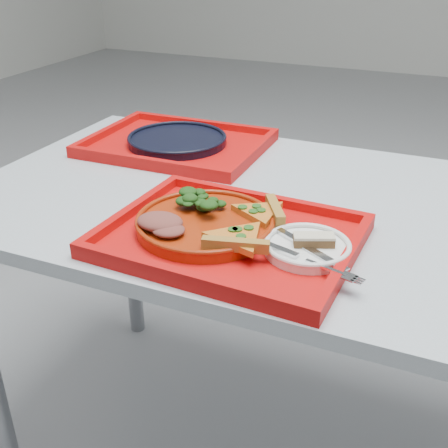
{
  "coord_description": "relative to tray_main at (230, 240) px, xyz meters",
  "views": [
    {
      "loc": [
        0.2,
        -1.04,
        1.25
      ],
      "look_at": [
        -0.16,
        -0.2,
        0.78
      ],
      "focal_mm": 45.0,
      "sensor_mm": 36.0,
      "label": 1
    }
  ],
  "objects": [
    {
      "name": "tray_far",
      "position": [
        -0.33,
        0.42,
        0.0
      ],
      "size": [
        0.45,
        0.35,
        0.01
      ],
      "primitive_type": "cube",
      "rotation": [
        0.0,
        0.0,
        0.01
      ],
      "color": "#BC0B09",
      "rests_on": "table"
    },
    {
      "name": "tray_main",
      "position": [
        0.0,
        0.0,
        0.0
      ],
      "size": [
        0.47,
        0.37,
        0.01
      ],
      "primitive_type": "cube",
      "rotation": [
        0.0,
        0.0,
        -0.05
      ],
      "color": "#BC0B09",
      "rests_on": "table"
    },
    {
      "name": "pizza_slice_a",
      "position": [
        0.03,
        -0.04,
        0.03
      ],
      "size": [
        0.14,
        0.15,
        0.02
      ],
      "primitive_type": null,
      "rotation": [
        0.0,
        0.0,
        1.82
      ],
      "color": "gold",
      "rests_on": "dinner_plate"
    },
    {
      "name": "dinner_plate",
      "position": [
        -0.06,
        0.01,
        0.02
      ],
      "size": [
        0.26,
        0.26,
        0.02
      ],
      "primitive_type": "cylinder",
      "color": "maroon",
      "rests_on": "tray_main"
    },
    {
      "name": "pizza_slice_b",
      "position": [
        0.03,
        0.07,
        0.03
      ],
      "size": [
        0.15,
        0.15,
        0.02
      ],
      "primitive_type": null,
      "rotation": [
        0.0,
        0.0,
        3.67
      ],
      "color": "gold",
      "rests_on": "dinner_plate"
    },
    {
      "name": "table",
      "position": [
        0.14,
        0.21,
        -0.08
      ],
      "size": [
        1.6,
        0.8,
        0.75
      ],
      "color": "#97A1A9",
      "rests_on": "ground"
    },
    {
      "name": "dessert_bar",
      "position": [
        0.15,
        0.01,
        0.03
      ],
      "size": [
        0.08,
        0.05,
        0.02
      ],
      "rotation": [
        0.0,
        0.0,
        0.4
      ],
      "color": "#4E2C1A",
      "rests_on": "side_plate"
    },
    {
      "name": "salad_heap",
      "position": [
        -0.08,
        0.05,
        0.04
      ],
      "size": [
        0.08,
        0.07,
        0.04
      ],
      "primitive_type": "ellipsoid",
      "color": "black",
      "rests_on": "dinner_plate"
    },
    {
      "name": "fork",
      "position": [
        0.16,
        -0.05,
        0.02
      ],
      "size": [
        0.18,
        0.07,
        0.01
      ],
      "primitive_type": "cube",
      "rotation": [
        0.0,
        0.0,
        -0.28
      ],
      "color": "silver",
      "rests_on": "side_plate"
    },
    {
      "name": "meat_portion",
      "position": [
        -0.12,
        -0.05,
        0.04
      ],
      "size": [
        0.09,
        0.07,
        0.03
      ],
      "primitive_type": "ellipsoid",
      "color": "brown",
      "rests_on": "dinner_plate"
    },
    {
      "name": "side_plate",
      "position": [
        0.14,
        0.0,
        0.01
      ],
      "size": [
        0.15,
        0.15,
        0.01
      ],
      "primitive_type": "cylinder",
      "color": "white",
      "rests_on": "tray_main"
    },
    {
      "name": "knife",
      "position": [
        0.15,
        -0.01,
        0.02
      ],
      "size": [
        0.17,
        0.11,
        0.01
      ],
      "primitive_type": "cube",
      "rotation": [
        0.0,
        0.0,
        -0.54
      ],
      "color": "silver",
      "rests_on": "side_plate"
    },
    {
      "name": "navy_plate",
      "position": [
        -0.33,
        0.42,
        0.01
      ],
      "size": [
        0.26,
        0.26,
        0.02
      ],
      "primitive_type": "cylinder",
      "color": "black",
      "rests_on": "tray_far"
    }
  ]
}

